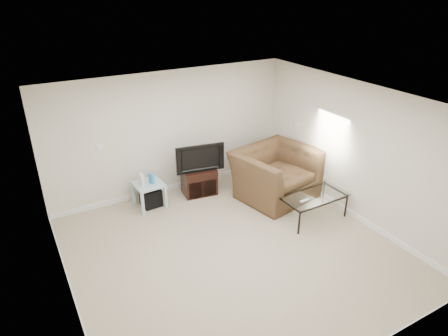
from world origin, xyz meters
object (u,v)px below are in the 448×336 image
television (199,157)px  recliner (276,166)px  side_table (149,195)px  coffee_table (312,206)px  tv_stand (199,181)px  subwoofer (151,197)px

television → recliner: (1.30, -0.82, -0.17)m
side_table → recliner: 2.55m
coffee_table → recliner: bearing=96.2°
television → coffee_table: 2.40m
recliner → side_table: bearing=148.8°
tv_stand → coffee_table: 2.34m
television → side_table: bearing=-171.8°
coffee_table → television: bearing=127.5°
television → recliner: size_ratio=0.60×
subwoofer → side_table: bearing=-143.4°
side_table → coffee_table: size_ratio=0.43×
tv_stand → recliner: size_ratio=0.44×
side_table → recliner: bearing=-19.7°
television → side_table: television is taller
television → subwoofer: television is taller
subwoofer → recliner: recliner is taller
television → coffee_table: size_ratio=0.76×
television → subwoofer: size_ratio=2.60×
tv_stand → recliner: bearing=-25.4°
tv_stand → side_table: (-1.08, 0.00, -0.03)m
side_table → coffee_table: 3.11m
side_table → recliner: (2.37, -0.85, 0.41)m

